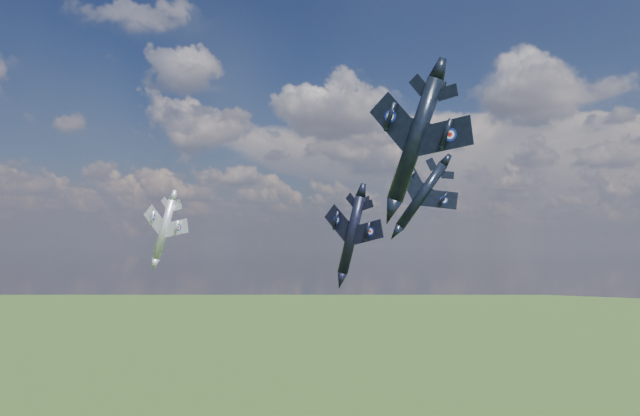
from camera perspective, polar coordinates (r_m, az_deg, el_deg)
The scene contains 4 objects.
jet_lead_navy at distance 77.53m, azimuth 2.90°, elevation -2.45°, with size 9.78×13.63×2.82m, color black, non-canonical shape.
jet_right_navy at distance 46.51m, azimuth 8.70°, elevation 6.18°, with size 9.18×12.80×2.65m, color black, non-canonical shape.
jet_high_navy at distance 82.93m, azimuth 9.26°, elevation 1.12°, with size 9.76×13.61×2.82m, color black, non-canonical shape.
jet_left_silver at distance 99.96m, azimuth -14.06°, elevation -1.90°, with size 9.51×13.25×2.74m, color #B3B6BF, non-canonical shape.
Camera 1 is at (40.07, -46.55, 77.42)m, focal length 35.00 mm.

